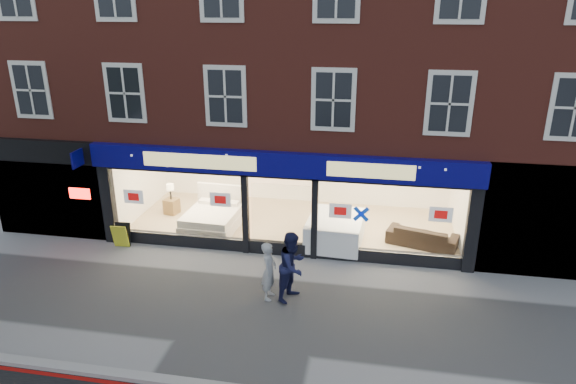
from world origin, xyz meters
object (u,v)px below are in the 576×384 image
(mattress_stack, at_px, (335,230))
(pedestrian_blue, at_px, (293,266))
(sofa, at_px, (422,236))
(a_board, at_px, (121,235))
(pedestrian_grey, at_px, (269,271))
(display_bed, at_px, (213,217))

(mattress_stack, relative_size, pedestrian_blue, 1.19)
(sofa, bearing_deg, mattress_stack, 22.46)
(mattress_stack, relative_size, a_board, 2.86)
(pedestrian_blue, bearing_deg, sofa, -21.18)
(mattress_stack, relative_size, pedestrian_grey, 1.41)
(display_bed, bearing_deg, pedestrian_grey, -51.48)
(sofa, height_order, pedestrian_grey, pedestrian_grey)
(mattress_stack, xyz_separation_m, a_board, (-6.60, -1.30, -0.13))
(mattress_stack, xyz_separation_m, sofa, (2.69, 0.29, -0.11))
(pedestrian_grey, bearing_deg, sofa, -44.89)
(pedestrian_grey, bearing_deg, a_board, 71.45)
(pedestrian_grey, distance_m, pedestrian_blue, 0.63)
(a_board, bearing_deg, pedestrian_blue, -21.55)
(sofa, distance_m, a_board, 9.43)
(pedestrian_blue, bearing_deg, mattress_stack, 9.44)
(pedestrian_grey, bearing_deg, mattress_stack, -19.32)
(mattress_stack, bearing_deg, display_bed, 173.56)
(mattress_stack, bearing_deg, a_board, -168.86)
(pedestrian_blue, bearing_deg, a_board, 94.40)
(display_bed, bearing_deg, pedestrian_blue, -45.24)
(mattress_stack, bearing_deg, pedestrian_blue, -103.77)
(a_board, bearing_deg, pedestrian_grey, -24.52)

